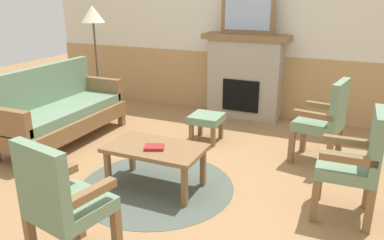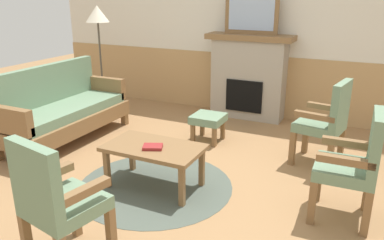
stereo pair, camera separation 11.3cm
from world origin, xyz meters
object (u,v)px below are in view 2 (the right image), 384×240
Objects in this scene: book_on_table at (153,147)px; armchair_by_window_left at (327,120)px; fireplace at (248,76)px; coffee_table at (154,151)px; couch at (64,111)px; framed_picture at (251,15)px; footstool at (208,120)px; armchair_near_fireplace at (355,162)px; armchair_front_left at (56,198)px; floor_lamp_by_couch at (98,21)px.

armchair_by_window_left is at bearing 42.74° from book_on_table.
fireplace reaches higher than armchair_by_window_left.
fireplace is at bearing 87.00° from coffee_table.
armchair_by_window_left is at bearing 11.76° from couch.
couch is 1.84m from coffee_table.
fireplace is 1.62× the size of framed_picture.
framed_picture is at bearing 46.64° from couch.
footstool is 1.49m from armchair_by_window_left.
couch is at bearing -133.36° from framed_picture.
armchair_by_window_left is (-0.35, 1.05, 0.00)m from armchair_near_fireplace.
armchair_front_left is at bearing -139.91° from armchair_near_fireplace.
fireplace is 1.33× the size of armchair_near_fireplace.
armchair_near_fireplace is 1.11m from armchair_by_window_left.
book_on_table is at bearing -88.83° from footstool.
footstool is 2.17m from armchair_near_fireplace.
framed_picture is at bearing 17.69° from floor_lamp_by_couch.
floor_lamp_by_couch reaches higher than armchair_near_fireplace.
fireplace is 0.72× the size of couch.
couch is at bearing -156.04° from footstool.
framed_picture is 2.00× the size of footstool.
floor_lamp_by_couch is (-2.12, 1.93, 1.00)m from book_on_table.
fireplace is at bearing 46.63° from couch.
coffee_table is at bearing 111.64° from book_on_table.
footstool is 2.44m from floor_lamp_by_couch.
framed_picture is 4.29× the size of book_on_table.
armchair_near_fireplace is at bearing -71.31° from armchair_by_window_left.
book_on_table is 0.19× the size of armchair_by_window_left.
floor_lamp_by_couch is (-2.10, 3.17, 0.91)m from armchair_front_left.
footstool is at bearing 91.17° from book_on_table.
framed_picture is 4.02m from armchair_front_left.
footstool is at bearing 90.27° from coffee_table.
floor_lamp_by_couch is at bearing 157.08° from armchair_near_fireplace.
armchair_near_fireplace is at bearing -6.16° from couch.
armchair_by_window_left is 2.95m from armchair_front_left.
book_on_table is 0.19× the size of armchair_near_fireplace.
coffee_table reaches higher than footstool.
couch is at bearing 160.82° from coffee_table.
couch reaches higher than footstool.
couch is at bearing -133.37° from fireplace.
coffee_table is 1.31m from armchair_front_left.
footstool is 0.24× the size of floor_lamp_by_couch.
armchair_near_fireplace is 1.00× the size of armchair_front_left.
fireplace is 1.35× the size of coffee_table.
armchair_front_left is (0.01, -2.67, 0.25)m from footstool.
armchair_by_window_left reaches higher than book_on_table.
floor_lamp_by_couch is at bearing 170.35° from armchair_by_window_left.
fireplace is 2.90m from armchair_near_fireplace.
fireplace is 6.98× the size of book_on_table.
couch is at bearing 173.84° from armchair_near_fireplace.
fireplace is 0.77× the size of floor_lamp_by_couch.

